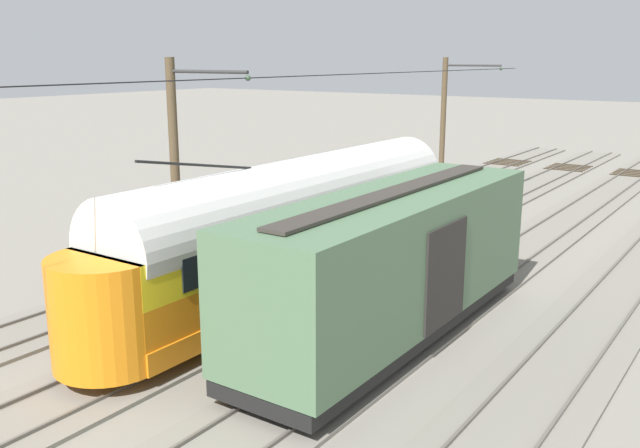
{
  "coord_description": "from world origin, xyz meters",
  "views": [
    {
      "loc": [
        -10.23,
        16.45,
        7.28
      ],
      "look_at": [
        1.3,
        -0.28,
        2.38
      ],
      "focal_mm": 38.83,
      "sensor_mm": 36.0,
      "label": 1
    }
  ],
  "objects_px": {
    "vintage_streetcar": "(298,224)",
    "catenary_pole_mid_near": "(177,176)",
    "boxcar_adjacent": "(393,261)",
    "catenary_pole_foreground": "(444,126)",
    "spare_tie_stack": "(97,264)"
  },
  "relations": [
    {
      "from": "vintage_streetcar",
      "to": "boxcar_adjacent",
      "type": "bearing_deg",
      "value": 159.57
    },
    {
      "from": "boxcar_adjacent",
      "to": "catenary_pole_mid_near",
      "type": "distance_m",
      "value": 7.26
    },
    {
      "from": "vintage_streetcar",
      "to": "spare_tie_stack",
      "type": "relative_size",
      "value": 7.16
    },
    {
      "from": "boxcar_adjacent",
      "to": "catenary_pole_mid_near",
      "type": "xyz_separation_m",
      "value": [
        7.04,
        0.67,
        1.66
      ]
    },
    {
      "from": "catenary_pole_foreground",
      "to": "spare_tie_stack",
      "type": "height_order",
      "value": "catenary_pole_foreground"
    },
    {
      "from": "spare_tie_stack",
      "to": "boxcar_adjacent",
      "type": "bearing_deg",
      "value": -177.47
    },
    {
      "from": "catenary_pole_foreground",
      "to": "spare_tie_stack",
      "type": "distance_m",
      "value": 19.64
    },
    {
      "from": "vintage_streetcar",
      "to": "catenary_pole_foreground",
      "type": "relative_size",
      "value": 2.36
    },
    {
      "from": "vintage_streetcar",
      "to": "catenary_pole_mid_near",
      "type": "bearing_deg",
      "value": 37.91
    },
    {
      "from": "boxcar_adjacent",
      "to": "spare_tie_stack",
      "type": "xyz_separation_m",
      "value": [
        11.4,
        0.5,
        -1.89
      ]
    },
    {
      "from": "catenary_pole_foreground",
      "to": "vintage_streetcar",
      "type": "bearing_deg",
      "value": 99.69
    },
    {
      "from": "vintage_streetcar",
      "to": "catenary_pole_mid_near",
      "type": "distance_m",
      "value": 3.95
    },
    {
      "from": "boxcar_adjacent",
      "to": "catenary_pole_foreground",
      "type": "height_order",
      "value": "catenary_pole_foreground"
    },
    {
      "from": "vintage_streetcar",
      "to": "catenary_pole_mid_near",
      "type": "relative_size",
      "value": 2.36
    },
    {
      "from": "vintage_streetcar",
      "to": "catenary_pole_mid_near",
      "type": "height_order",
      "value": "catenary_pole_mid_near"
    }
  ]
}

